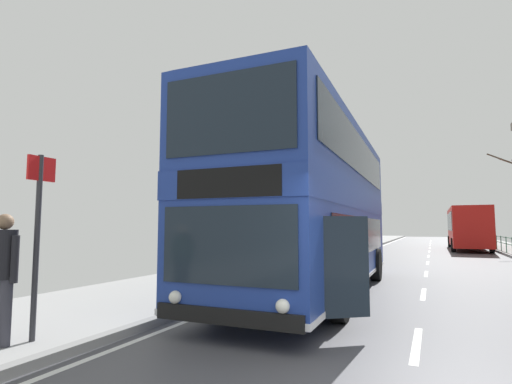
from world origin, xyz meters
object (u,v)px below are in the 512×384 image
object	(u,v)px
double_decker_bus_main	(314,206)
bus_stop_sign_near	(38,225)
pedestrian_companion	(2,270)
background_bus_far_lane	(467,227)

from	to	relation	value
double_decker_bus_main	bus_stop_sign_near	world-z (taller)	double_decker_bus_main
double_decker_bus_main	pedestrian_companion	bearing A→B (deg)	-110.93
pedestrian_companion	double_decker_bus_main	bearing A→B (deg)	69.07
pedestrian_companion	bus_stop_sign_near	distance (m)	0.74
background_bus_far_lane	pedestrian_companion	bearing A→B (deg)	-104.38
pedestrian_companion	bus_stop_sign_near	bearing A→B (deg)	59.35
double_decker_bus_main	bus_stop_sign_near	size ratio (longest dim) A/B	3.89
background_bus_far_lane	bus_stop_sign_near	bearing A→B (deg)	-104.17
double_decker_bus_main	bus_stop_sign_near	distance (m)	6.76
pedestrian_companion	background_bus_far_lane	bearing A→B (deg)	75.62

